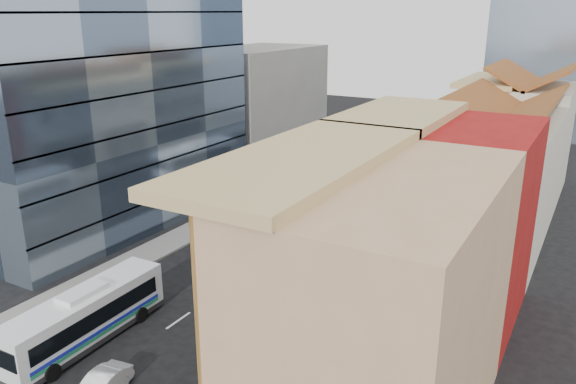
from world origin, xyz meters
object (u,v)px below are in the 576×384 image
Objects in this scene: office_tower at (97,50)px; bus_right at (298,258)px; shophouse_tan at (382,314)px; bus_left_near at (85,316)px; bus_left_far at (336,179)px.

bus_right is at bearing -7.17° from office_tower.
office_tower is (-31.00, 14.00, 9.00)m from shophouse_tan.
bus_left_near is at bearing -111.47° from bus_right.
shophouse_tan is 17.58m from bus_left_near.
office_tower reaches higher than bus_left_far.
bus_left_near is at bearing -47.60° from office_tower.
bus_left_far is (15.00, 15.85, -13.21)m from office_tower.
bus_left_far is (-16.00, 29.85, -4.21)m from shophouse_tan.
office_tower is 24.83m from bus_right.
bus_left_near is (14.02, -15.35, -13.33)m from office_tower.
office_tower is at bearing -138.99° from bus_left_far.
bus_right reaches higher than bus_left_near.
bus_right is at bearing 60.72° from bus_left_near.
office_tower is 25.51m from bus_left_far.
bus_left_far is at bearing 46.58° from office_tower.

